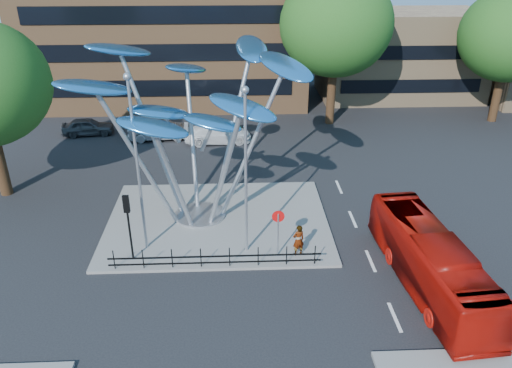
{
  "coord_description": "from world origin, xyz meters",
  "views": [
    {
      "loc": [
        0.07,
        -17.75,
        14.09
      ],
      "look_at": [
        1.01,
        4.0,
        3.3
      ],
      "focal_mm": 35.0,
      "sensor_mm": 36.0,
      "label": 1
    }
  ],
  "objects_px": {
    "pedestrian": "(298,240)",
    "parked_car_right": "(218,133)",
    "tree_right": "(336,24)",
    "no_entry_sign_island": "(278,225)",
    "parked_car_left": "(88,127)",
    "leaf_sculpture": "(192,98)",
    "red_bus": "(430,261)",
    "street_lamp_right": "(246,159)",
    "parked_car_mid": "(160,130)",
    "traffic_light_island": "(128,214)",
    "street_lamp_left": "(136,151)",
    "tree_far": "(510,35)"
  },
  "relations": [
    {
      "from": "red_bus",
      "to": "parked_car_right",
      "type": "height_order",
      "value": "red_bus"
    },
    {
      "from": "traffic_light_island",
      "to": "parked_car_mid",
      "type": "relative_size",
      "value": 0.72
    },
    {
      "from": "street_lamp_right",
      "to": "parked_car_mid",
      "type": "height_order",
      "value": "street_lamp_right"
    },
    {
      "from": "leaf_sculpture",
      "to": "pedestrian",
      "type": "xyz_separation_m",
      "value": [
        5.07,
        -4.18,
        -5.9
      ]
    },
    {
      "from": "tree_far",
      "to": "pedestrian",
      "type": "bearing_deg",
      "value": -134.26
    },
    {
      "from": "street_lamp_left",
      "to": "parked_car_right",
      "type": "xyz_separation_m",
      "value": [
        3.2,
        14.5,
        -4.62
      ]
    },
    {
      "from": "red_bus",
      "to": "parked_car_right",
      "type": "xyz_separation_m",
      "value": [
        -9.8,
        17.97,
        -0.59
      ]
    },
    {
      "from": "red_bus",
      "to": "parked_car_right",
      "type": "relative_size",
      "value": 1.88
    },
    {
      "from": "red_bus",
      "to": "pedestrian",
      "type": "relative_size",
      "value": 5.78
    },
    {
      "from": "street_lamp_right",
      "to": "no_entry_sign_island",
      "type": "xyz_separation_m",
      "value": [
        1.5,
        -0.48,
        -3.28
      ]
    },
    {
      "from": "tree_far",
      "to": "leaf_sculpture",
      "type": "distance_m",
      "value": 28.53
    },
    {
      "from": "leaf_sculpture",
      "to": "parked_car_mid",
      "type": "distance_m",
      "value": 14.11
    },
    {
      "from": "street_lamp_right",
      "to": "traffic_light_island",
      "type": "xyz_separation_m",
      "value": [
        -5.5,
        -0.5,
        -2.48
      ]
    },
    {
      "from": "leaf_sculpture",
      "to": "no_entry_sign_island",
      "type": "bearing_deg",
      "value": -45.67
    },
    {
      "from": "street_lamp_right",
      "to": "red_bus",
      "type": "distance_m",
      "value": 9.33
    },
    {
      "from": "red_bus",
      "to": "tree_right",
      "type": "bearing_deg",
      "value": 86.3
    },
    {
      "from": "tree_right",
      "to": "leaf_sculpture",
      "type": "height_order",
      "value": "tree_right"
    },
    {
      "from": "leaf_sculpture",
      "to": "pedestrian",
      "type": "distance_m",
      "value": 8.83
    },
    {
      "from": "tree_right",
      "to": "parked_car_right",
      "type": "relative_size",
      "value": 2.4
    },
    {
      "from": "pedestrian",
      "to": "parked_car_mid",
      "type": "distance_m",
      "value": 18.57
    },
    {
      "from": "parked_car_right",
      "to": "street_lamp_right",
      "type": "bearing_deg",
      "value": -177.42
    },
    {
      "from": "traffic_light_island",
      "to": "parked_car_left",
      "type": "relative_size",
      "value": 0.86
    },
    {
      "from": "traffic_light_island",
      "to": "red_bus",
      "type": "relative_size",
      "value": 0.36
    },
    {
      "from": "red_bus",
      "to": "street_lamp_right",
      "type": "bearing_deg",
      "value": 154.61
    },
    {
      "from": "tree_right",
      "to": "no_entry_sign_island",
      "type": "bearing_deg",
      "value": -107.12
    },
    {
      "from": "pedestrian",
      "to": "parked_car_mid",
      "type": "height_order",
      "value": "pedestrian"
    },
    {
      "from": "parked_car_mid",
      "to": "leaf_sculpture",
      "type": "bearing_deg",
      "value": -167.75
    },
    {
      "from": "tree_far",
      "to": "street_lamp_left",
      "type": "xyz_separation_m",
      "value": [
        -26.5,
        -18.5,
        -1.75
      ]
    },
    {
      "from": "tree_right",
      "to": "leaf_sculpture",
      "type": "xyz_separation_m",
      "value": [
        -10.07,
        -15.32,
        -1.16
      ]
    },
    {
      "from": "pedestrian",
      "to": "parked_car_left",
      "type": "distance_m",
      "value": 22.86
    },
    {
      "from": "tree_right",
      "to": "no_entry_sign_island",
      "type": "distance_m",
      "value": 21.31
    },
    {
      "from": "tree_right",
      "to": "no_entry_sign_island",
      "type": "xyz_separation_m",
      "value": [
        -6.0,
        -19.48,
        -6.22
      ]
    },
    {
      "from": "no_entry_sign_island",
      "to": "parked_car_mid",
      "type": "height_order",
      "value": "no_entry_sign_island"
    },
    {
      "from": "parked_car_right",
      "to": "traffic_light_island",
      "type": "bearing_deg",
      "value": 162.32
    },
    {
      "from": "pedestrian",
      "to": "parked_car_right",
      "type": "height_order",
      "value": "pedestrian"
    },
    {
      "from": "tree_far",
      "to": "street_lamp_left",
      "type": "height_order",
      "value": "tree_far"
    },
    {
      "from": "no_entry_sign_island",
      "to": "parked_car_mid",
      "type": "relative_size",
      "value": 0.52
    },
    {
      "from": "leaf_sculpture",
      "to": "street_lamp_left",
      "type": "distance_m",
      "value": 4.28
    },
    {
      "from": "red_bus",
      "to": "leaf_sculpture",
      "type": "bearing_deg",
      "value": 142.8
    },
    {
      "from": "leaf_sculpture",
      "to": "parked_car_right",
      "type": "bearing_deg",
      "value": 86.1
    },
    {
      "from": "traffic_light_island",
      "to": "tree_right",
      "type": "bearing_deg",
      "value": 56.31
    },
    {
      "from": "tree_far",
      "to": "parked_car_mid",
      "type": "relative_size",
      "value": 2.29
    },
    {
      "from": "leaf_sculpture",
      "to": "traffic_light_island",
      "type": "bearing_deg",
      "value": -125.04
    },
    {
      "from": "pedestrian",
      "to": "parked_car_right",
      "type": "relative_size",
      "value": 0.33
    },
    {
      "from": "tree_right",
      "to": "parked_car_left",
      "type": "height_order",
      "value": "tree_right"
    },
    {
      "from": "pedestrian",
      "to": "parked_car_left",
      "type": "bearing_deg",
      "value": -69.3
    },
    {
      "from": "no_entry_sign_island",
      "to": "street_lamp_right",
      "type": "bearing_deg",
      "value": 162.13
    },
    {
      "from": "tree_far",
      "to": "leaf_sculpture",
      "type": "bearing_deg",
      "value": -147.52
    },
    {
      "from": "leaf_sculpture",
      "to": "red_bus",
      "type": "distance_m",
      "value": 13.67
    },
    {
      "from": "leaf_sculpture",
      "to": "pedestrian",
      "type": "relative_size",
      "value": 7.76
    }
  ]
}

